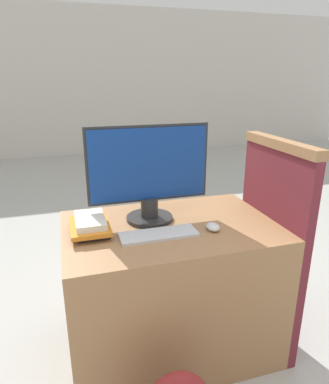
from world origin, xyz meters
The scene contains 7 objects.
wall_back centered at (0.00, 5.94, 1.40)m, with size 12.00×0.06×2.80m.
desk centered at (0.00, 0.37, 0.39)m, with size 1.11×0.74×0.77m.
carrel_divider centered at (0.58, 0.30, 0.61)m, with size 0.07×0.60×1.21m.
monitor centered at (-0.09, 0.47, 1.03)m, with size 0.65×0.25×0.51m.
keyboard centered at (-0.09, 0.26, 0.78)m, with size 0.38×0.13×0.02m.
mouse centered at (0.19, 0.25, 0.79)m, with size 0.07×0.09×0.04m.
book_stack centered at (-0.41, 0.40, 0.81)m, with size 0.19×0.27×0.08m.
Camera 1 is at (-0.50, -1.21, 1.51)m, focal length 32.00 mm.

